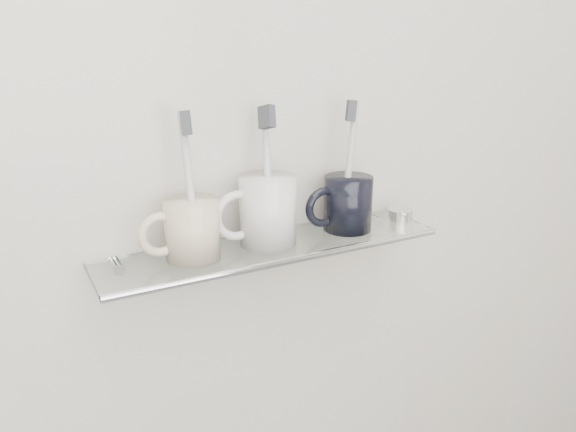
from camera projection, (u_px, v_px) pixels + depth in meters
wall_back at (253, 133)px, 0.81m from camera, size 2.50×0.00×2.50m
shelf_glass at (273, 247)px, 0.80m from camera, size 0.50×0.12×0.01m
shelf_rail at (291, 260)px, 0.76m from camera, size 0.50×0.01×0.01m
bracket_left at (117, 270)px, 0.75m from camera, size 0.02×0.03×0.02m
bracket_right at (373, 223)px, 0.94m from camera, size 0.02×0.03×0.02m
mug_left at (192, 229)px, 0.74m from camera, size 0.10×0.10×0.08m
mug_left_handle at (161, 234)px, 0.72m from camera, size 0.06×0.01×0.06m
toothbrush_left at (190, 185)px, 0.72m from camera, size 0.01×0.05×0.19m
bristles_left at (186, 123)px, 0.70m from camera, size 0.02×0.03×0.03m
mug_center at (268, 211)px, 0.79m from camera, size 0.09×0.09×0.10m
mug_center_handle at (238, 216)px, 0.77m from camera, size 0.07×0.01×0.07m
toothbrush_center at (267, 175)px, 0.77m from camera, size 0.03×0.07×0.18m
bristles_center at (267, 117)px, 0.75m from camera, size 0.02×0.03×0.04m
mug_right at (348, 203)px, 0.85m from camera, size 0.09×0.09×0.08m
mug_right_handle at (324, 207)px, 0.83m from camera, size 0.06×0.01×0.06m
toothbrush_right at (349, 165)px, 0.83m from camera, size 0.04×0.02×0.19m
bristles_right at (351, 111)px, 0.81m from camera, size 0.02×0.03×0.03m
chrome_cap at (401, 214)px, 0.91m from camera, size 0.04×0.04×0.02m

